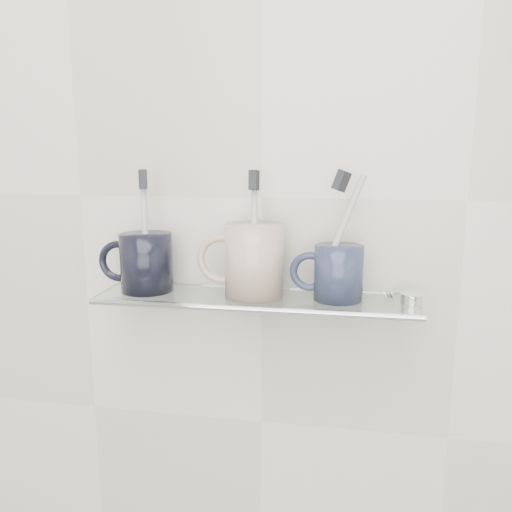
% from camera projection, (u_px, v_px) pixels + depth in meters
% --- Properties ---
extents(wall_back, '(2.50, 0.00, 2.50)m').
position_uv_depth(wall_back, '(261.00, 198.00, 0.82)').
color(wall_back, silver).
rests_on(wall_back, ground).
extents(shelf_glass, '(0.50, 0.12, 0.01)m').
position_uv_depth(shelf_glass, '(255.00, 299.00, 0.79)').
color(shelf_glass, silver).
rests_on(shelf_glass, wall_back).
extents(shelf_rail, '(0.50, 0.01, 0.01)m').
position_uv_depth(shelf_rail, '(249.00, 309.00, 0.73)').
color(shelf_rail, silver).
rests_on(shelf_rail, shelf_glass).
extents(bracket_left, '(0.02, 0.03, 0.02)m').
position_uv_depth(bracket_left, '(141.00, 292.00, 0.87)').
color(bracket_left, silver).
rests_on(bracket_left, wall_back).
extents(bracket_right, '(0.02, 0.03, 0.02)m').
position_uv_depth(bracket_right, '(389.00, 303.00, 0.80)').
color(bracket_right, silver).
rests_on(bracket_right, wall_back).
extents(mug_left, '(0.09, 0.09, 0.09)m').
position_uv_depth(mug_left, '(147.00, 262.00, 0.81)').
color(mug_left, black).
rests_on(mug_left, shelf_glass).
extents(mug_left_handle, '(0.07, 0.01, 0.07)m').
position_uv_depth(mug_left_handle, '(119.00, 261.00, 0.82)').
color(mug_left_handle, black).
rests_on(mug_left_handle, mug_left).
extents(toothbrush_left, '(0.02, 0.03, 0.19)m').
position_uv_depth(toothbrush_left, '(145.00, 230.00, 0.80)').
color(toothbrush_left, '#A3A7BC').
rests_on(toothbrush_left, mug_left).
extents(bristles_left, '(0.02, 0.03, 0.03)m').
position_uv_depth(bristles_left, '(143.00, 179.00, 0.78)').
color(bristles_left, black).
rests_on(bristles_left, toothbrush_left).
extents(mug_center, '(0.10, 0.10, 0.11)m').
position_uv_depth(mug_center, '(254.00, 260.00, 0.78)').
color(mug_center, beige).
rests_on(mug_center, shelf_glass).
extents(mug_center_handle, '(0.08, 0.01, 0.08)m').
position_uv_depth(mug_center_handle, '(222.00, 259.00, 0.79)').
color(mug_center_handle, beige).
rests_on(mug_center_handle, mug_center).
extents(toothbrush_center, '(0.01, 0.03, 0.19)m').
position_uv_depth(toothbrush_center, '(254.00, 232.00, 0.77)').
color(toothbrush_center, '#AEB2B5').
rests_on(toothbrush_center, mug_center).
extents(bristles_center, '(0.01, 0.03, 0.03)m').
position_uv_depth(bristles_center, '(254.00, 180.00, 0.76)').
color(bristles_center, black).
rests_on(bristles_center, toothbrush_center).
extents(mug_right, '(0.08, 0.08, 0.08)m').
position_uv_depth(mug_right, '(338.00, 273.00, 0.76)').
color(mug_right, '#181E30').
rests_on(mug_right, shelf_glass).
extents(mug_right_handle, '(0.06, 0.01, 0.06)m').
position_uv_depth(mug_right_handle, '(310.00, 272.00, 0.77)').
color(mug_right_handle, '#181E30').
rests_on(mug_right_handle, mug_right).
extents(toothbrush_right, '(0.08, 0.02, 0.18)m').
position_uv_depth(toothbrush_right, '(340.00, 235.00, 0.75)').
color(toothbrush_right, beige).
rests_on(toothbrush_right, mug_right).
extents(bristles_right, '(0.03, 0.03, 0.04)m').
position_uv_depth(bristles_right, '(341.00, 181.00, 0.73)').
color(bristles_right, black).
rests_on(bristles_right, toothbrush_right).
extents(chrome_cap, '(0.03, 0.03, 0.01)m').
position_uv_depth(chrome_cap, '(412.00, 298.00, 0.75)').
color(chrome_cap, silver).
rests_on(chrome_cap, shelf_glass).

